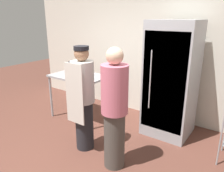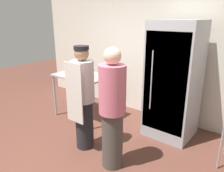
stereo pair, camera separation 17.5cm
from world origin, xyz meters
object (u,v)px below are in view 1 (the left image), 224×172
object	(u,v)px
blender_pitcher	(71,69)
person_customer	(114,110)
donut_box	(81,75)
refrigerator	(171,80)
person_baker	(83,98)

from	to	relation	value
blender_pitcher	person_customer	bearing A→B (deg)	-27.62
donut_box	person_customer	distance (m)	1.51
refrigerator	blender_pitcher	xyz separation A→B (m)	(-1.92, -0.48, 0.03)
person_baker	person_customer	xyz separation A→B (m)	(0.64, -0.09, 0.01)
person_baker	person_customer	world-z (taller)	person_customer
person_baker	person_customer	bearing A→B (deg)	-8.09
donut_box	blender_pitcher	xyz separation A→B (m)	(-0.35, 0.11, 0.07)
person_baker	person_customer	size ratio (longest dim) A/B	0.97
donut_box	blender_pitcher	bearing A→B (deg)	162.22
person_baker	refrigerator	bearing A→B (deg)	54.33
donut_box	person_baker	bearing A→B (deg)	-45.00
blender_pitcher	person_customer	distance (m)	1.88
blender_pitcher	person_baker	size ratio (longest dim) A/B	0.16
refrigerator	donut_box	xyz separation A→B (m)	(-1.56, -0.59, -0.03)
refrigerator	blender_pitcher	bearing A→B (deg)	-165.99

